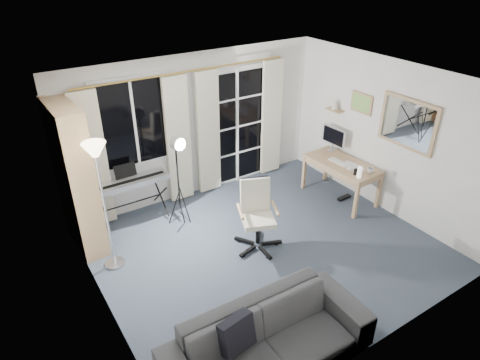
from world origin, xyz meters
name	(u,v)px	position (x,y,z in m)	size (l,w,h in m)	color
floor	(266,249)	(0.00, 0.00, -0.01)	(4.50, 4.00, 0.02)	#36404F
window	(134,123)	(-1.05, 1.97, 1.50)	(1.20, 0.08, 1.40)	white
french_door	(236,127)	(0.75, 1.97, 1.03)	(1.32, 0.09, 2.11)	white
curtains	(193,137)	(-0.14, 1.88, 1.09)	(3.60, 0.07, 2.13)	gold
bookshelf	(74,184)	(-2.13, 1.52, 1.00)	(0.36, 0.99, 2.11)	#AA7F59
torchiere_lamp	(98,170)	(-1.93, 0.85, 1.45)	(0.35, 0.35, 1.80)	#B2B2B7
keyboard_piano	(129,184)	(-1.33, 1.70, 0.67)	(1.23, 0.59, 0.89)	black
studio_light	(178,154)	(-0.72, 1.21, 1.20)	(0.32, 0.33, 1.50)	black
office_chair	(256,208)	(-0.04, 0.21, 0.59)	(0.70, 0.71, 1.00)	black
desk	(342,167)	(1.88, 0.47, 0.58)	(0.68, 1.27, 0.67)	#A77C55
monitor	(334,137)	(2.08, 0.92, 0.92)	(0.16, 0.48, 0.42)	silver
desk_clutter	(349,176)	(1.83, 0.26, 0.52)	(0.37, 0.77, 0.84)	white
mug	(370,170)	(1.98, -0.03, 0.72)	(0.11, 0.09, 0.11)	silver
wall_mirror	(408,124)	(2.22, -0.35, 1.55)	(0.04, 0.94, 0.74)	#AA7F59
framed_print	(362,103)	(2.23, 0.55, 1.60)	(0.03, 0.42, 0.32)	#AA7F59
wall_shelf	(335,107)	(2.16, 1.05, 1.41)	(0.16, 0.30, 0.18)	#AA7F59
sofa	(269,333)	(-1.11, -1.55, 0.43)	(2.19, 0.70, 0.85)	#2F2F32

